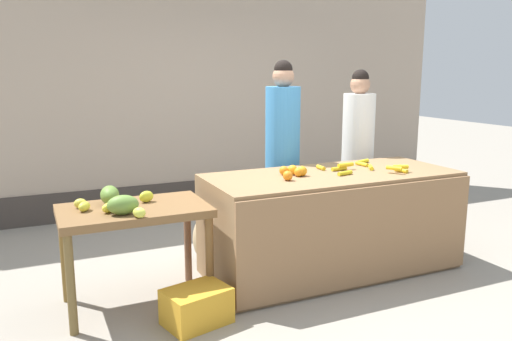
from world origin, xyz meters
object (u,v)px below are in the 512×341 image
object	(u,v)px
vendor_woman_blue_shirt	(282,155)
produce_sack	(209,238)
vendor_woman_white_shirt	(358,153)
produce_crate	(197,306)

from	to	relation	value
vendor_woman_blue_shirt	produce_sack	distance (m)	1.09
vendor_woman_white_shirt	produce_crate	xyz separation A→B (m)	(-2.23, -1.26, -0.77)
vendor_woman_blue_shirt	vendor_woman_white_shirt	distance (m)	0.95
vendor_woman_blue_shirt	produce_crate	xyz separation A→B (m)	(-1.28, -1.19, -0.81)
vendor_woman_white_shirt	vendor_woman_blue_shirt	bearing A→B (deg)	-175.36
vendor_woman_blue_shirt	produce_sack	bearing A→B (deg)	-172.91
vendor_woman_white_shirt	produce_crate	size ratio (longest dim) A/B	4.04
vendor_woman_white_shirt	produce_sack	distance (m)	1.89
vendor_woman_blue_shirt	vendor_woman_white_shirt	size ratio (longest dim) A/B	1.05
vendor_woman_white_shirt	produce_sack	bearing A→B (deg)	-174.23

